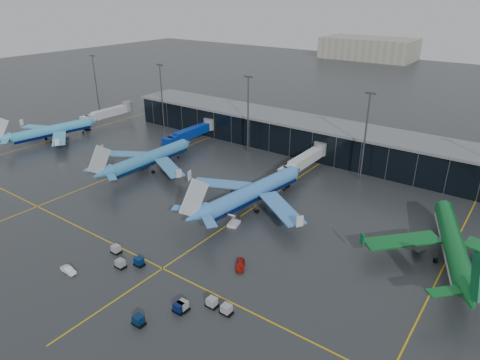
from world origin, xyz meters
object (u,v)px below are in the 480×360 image
Objects in this scene: airliner_arkefly at (150,151)px; airliner_klm_near at (254,183)px; airliner_klm_west at (51,125)px; baggage_carts at (162,288)px; service_van_white at (68,270)px; service_van_red at (240,265)px; airliner_aer_lingus at (455,232)px; mobile_airstair at (234,222)px.

airliner_klm_near is at bearing -2.34° from airliner_arkefly.
airliner_arkefly is 39.30m from airliner_klm_near.
baggage_carts is at bearing -12.11° from airliner_klm_west.
baggage_carts is at bearing -74.55° from airliner_klm_near.
baggage_carts is 8.53× the size of service_van_white.
airliner_klm_near is 46.77m from service_van_white.
service_van_red is (51.96, -25.15, -5.40)m from airliner_arkefly.
airliner_aer_lingus reaches higher than airliner_arkefly.
airliner_klm_west is 101.55m from baggage_carts.
service_van_red is (-32.94, -27.63, -5.71)m from airliner_aer_lingus.
baggage_carts reaches higher than service_van_red.
baggage_carts is (94.16, -37.70, -5.18)m from airliner_klm_west.
baggage_carts is at bearing -149.23° from service_van_red.
airliner_klm_west is 9.16× the size of service_van_red.
airliner_klm_west is 10.64× the size of mobile_airstair.
mobile_airstair is 0.96× the size of service_van_white.
airliner_aer_lingus reaches higher than mobile_airstair.
service_van_white is at bearing -99.58° from airliner_klm_near.
airliner_aer_lingus is 1.30× the size of baggage_carts.
airliner_klm_west is 0.92× the size of airliner_aer_lingus.
airliner_klm_west reaches higher than baggage_carts.
airliner_klm_near reaches higher than baggage_carts.
mobile_airstair is at bearing -22.55° from service_van_white.
mobile_airstair is (40.84, -12.44, -5.35)m from airliner_arkefly.
service_van_white is (25.82, -46.22, -5.50)m from airliner_arkefly.
baggage_carts is 20.02m from service_van_white.
airliner_aer_lingus reaches higher than service_van_red.
airliner_arkefly is 59.88m from baggage_carts.
airliner_arkefly is 10.53× the size of service_van_white.
airliner_klm_near is at bearing 9.70° from airliner_klm_west.
service_van_white is at bearing -160.41° from baggage_carts.
baggage_carts reaches higher than service_van_white.
airliner_aer_lingus is 43.37m from service_van_red.
mobile_airstair is at bearing 179.73° from airliner_aer_lingus.
mobile_airstair is at bearing 3.01° from airliner_klm_west.
airliner_klm_near is 11.92× the size of mobile_airstair.
baggage_carts is (-40.22, -41.99, -5.67)m from airliner_aer_lingus.
airliner_klm_near is 27.21m from service_van_red.
airliner_arkefly is at bearing 138.51° from baggage_carts.
baggage_carts is at bearing -41.15° from airliner_arkefly.
airliner_aer_lingus is at bearing 11.54° from airliner_klm_west.
airliner_aer_lingus is at bearing -49.09° from service_van_white.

